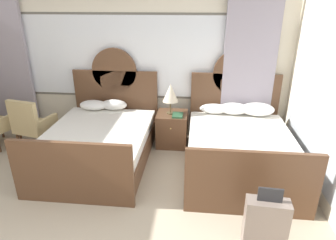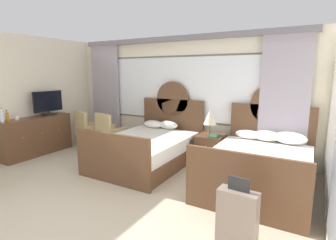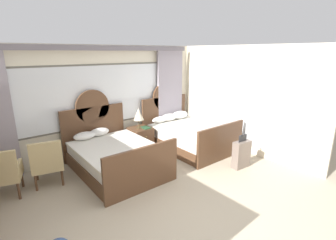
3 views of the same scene
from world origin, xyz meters
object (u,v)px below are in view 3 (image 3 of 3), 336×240
(nightstand_between_beds, at_px, (140,139))
(table_lamp_on_nightstand, at_px, (139,114))
(bed_near_window, at_px, (114,156))
(armchair_by_window_centre, at_px, (2,173))
(book_on_nightstand, at_px, (146,128))
(suitcase_on_floor, at_px, (241,154))
(bed_near_mirror, at_px, (188,135))
(armchair_by_window_left, at_px, (47,161))

(nightstand_between_beds, relative_size, table_lamp_on_nightstand, 1.12)
(bed_near_window, distance_m, armchair_by_window_centre, 2.05)
(book_on_nightstand, bearing_deg, nightstand_between_beds, 133.87)
(bed_near_window, relative_size, armchair_by_window_centre, 2.37)
(book_on_nightstand, relative_size, suitcase_on_floor, 0.34)
(table_lamp_on_nightstand, bearing_deg, nightstand_between_beds, -6.79)
(book_on_nightstand, distance_m, suitcase_on_floor, 2.49)
(bed_near_mirror, xyz_separation_m, nightstand_between_beds, (-1.10, 0.65, -0.05))
(armchair_by_window_centre, distance_m, suitcase_on_floor, 4.72)
(bed_near_mirror, xyz_separation_m, armchair_by_window_centre, (-4.24, 0.23, 0.14))
(armchair_by_window_centre, relative_size, suitcase_on_floor, 1.21)
(armchair_by_window_centre, bearing_deg, nightstand_between_beds, 7.68)
(book_on_nightstand, distance_m, armchair_by_window_left, 2.52)
(nightstand_between_beds, relative_size, suitcase_on_floor, 0.77)
(armchair_by_window_centre, bearing_deg, suitcase_on_floor, -23.88)
(nightstand_between_beds, distance_m, armchair_by_window_left, 2.44)
(bed_near_mirror, height_order, table_lamp_on_nightstand, bed_near_mirror)
(bed_near_mirror, bearing_deg, bed_near_window, -179.55)
(armchair_by_window_left, bearing_deg, table_lamp_on_nightstand, 10.24)
(bed_near_window, relative_size, suitcase_on_floor, 2.86)
(bed_near_window, bearing_deg, bed_near_mirror, 0.45)
(table_lamp_on_nightstand, bearing_deg, armchair_by_window_centre, -172.17)
(armchair_by_window_centre, xyz_separation_m, suitcase_on_floor, (4.31, -1.91, -0.18))
(bed_near_window, xyz_separation_m, armchair_by_window_left, (-1.29, 0.25, 0.15))
(bed_near_mirror, distance_m, table_lamp_on_nightstand, 1.45)
(book_on_nightstand, bearing_deg, table_lamp_on_nightstand, 140.50)
(table_lamp_on_nightstand, xyz_separation_m, armchair_by_window_left, (-2.37, -0.43, -0.48))
(bed_near_window, relative_size, armchair_by_window_left, 2.37)
(nightstand_between_beds, xyz_separation_m, suitcase_on_floor, (1.18, -2.33, 0.01))
(bed_near_mirror, relative_size, armchair_by_window_left, 2.37)
(nightstand_between_beds, bearing_deg, bed_near_window, -148.67)
(bed_near_window, bearing_deg, armchair_by_window_centre, 172.99)
(table_lamp_on_nightstand, xyz_separation_m, armchair_by_window_centre, (-3.10, -0.43, -0.48))
(nightstand_between_beds, height_order, book_on_nightstand, book_on_nightstand)
(armchair_by_window_left, distance_m, armchair_by_window_centre, 0.74)
(book_on_nightstand, bearing_deg, bed_near_mirror, -28.69)
(bed_near_mirror, xyz_separation_m, armchair_by_window_left, (-3.50, 0.23, 0.14))
(nightstand_between_beds, height_order, suitcase_on_floor, suitcase_on_floor)
(suitcase_on_floor, bearing_deg, armchair_by_window_left, 151.91)
(nightstand_between_beds, relative_size, armchair_by_window_left, 0.64)
(book_on_nightstand, xyz_separation_m, armchair_by_window_left, (-2.50, -0.32, -0.12))
(book_on_nightstand, height_order, armchair_by_window_left, armchair_by_window_left)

